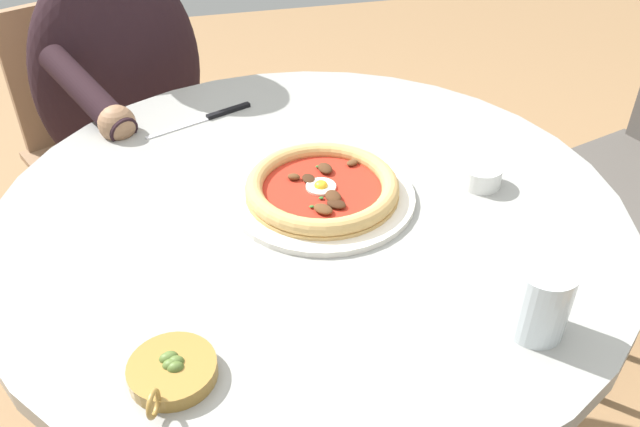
# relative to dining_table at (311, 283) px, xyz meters

# --- Properties ---
(dining_table) EXTENTS (1.00, 1.00, 0.75)m
(dining_table) POSITION_rel_dining_table_xyz_m (0.00, 0.00, 0.00)
(dining_table) COLOR #999993
(dining_table) RESTS_ON ground
(pizza_on_plate) EXTENTS (0.30, 0.30, 0.04)m
(pizza_on_plate) POSITION_rel_dining_table_xyz_m (0.02, 0.01, 0.19)
(pizza_on_plate) COLOR white
(pizza_on_plate) RESTS_ON dining_table
(water_glass) EXTENTS (0.07, 0.07, 0.10)m
(water_glass) POSITION_rel_dining_table_xyz_m (0.21, -0.33, 0.21)
(water_glass) COLOR silver
(water_glass) RESTS_ON dining_table
(steak_knife) EXTENTS (0.21, 0.10, 0.01)m
(steak_knife) POSITION_rel_dining_table_xyz_m (-0.12, 0.33, 0.17)
(steak_knife) COLOR silver
(steak_knife) RESTS_ON dining_table
(ramekin_capers) EXTENTS (0.07, 0.07, 0.03)m
(ramekin_capers) POSITION_rel_dining_table_xyz_m (0.29, -0.01, 0.19)
(ramekin_capers) COLOR white
(ramekin_capers) RESTS_ON dining_table
(olive_pan) EXTENTS (0.10, 0.13, 0.04)m
(olive_pan) POSITION_rel_dining_table_xyz_m (-0.23, -0.30, 0.18)
(olive_pan) COLOR olive
(olive_pan) RESTS_ON dining_table
(diner_person) EXTENTS (0.45, 0.58, 1.18)m
(diner_person) POSITION_rel_dining_table_xyz_m (-0.30, 0.64, -0.05)
(diner_person) COLOR #282833
(diner_person) RESTS_ON ground
(cafe_chair_diner) EXTENTS (0.56, 0.56, 0.83)m
(cafe_chair_diner) POSITION_rel_dining_table_xyz_m (-0.36, 0.77, -0.07)
(cafe_chair_diner) COLOR #957050
(cafe_chair_diner) RESTS_ON ground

